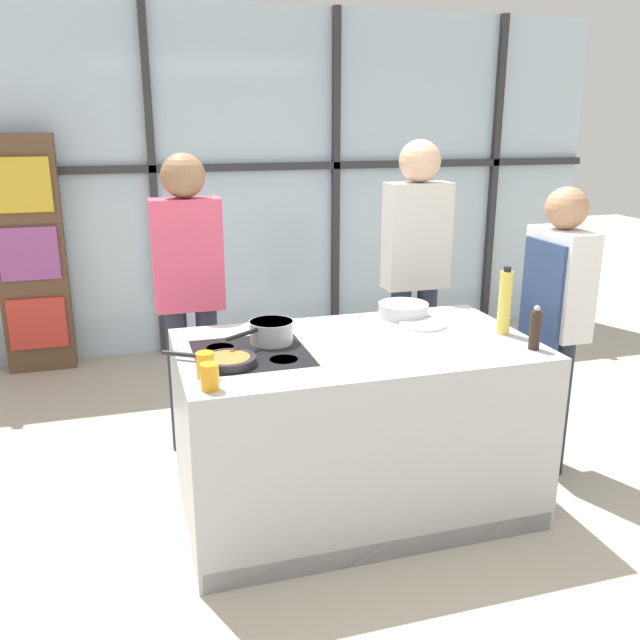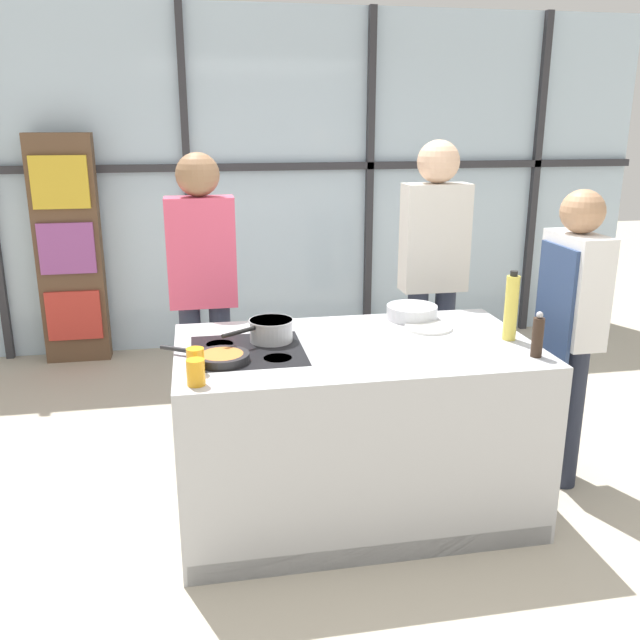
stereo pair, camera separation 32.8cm
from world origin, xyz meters
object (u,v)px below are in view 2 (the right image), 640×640
pepper_grinder (538,336)px  mixing_bowl (412,312)px  chef (569,321)px  oil_bottle (511,307)px  spectator_center_left (433,265)px  spectator_far_left (203,280)px  white_plate (428,328)px  juice_glass_far (196,361)px  frying_pan (220,357)px  juice_glass_near (196,372)px  saucepan (271,330)px

pepper_grinder → mixing_bowl: bearing=118.2°
chef → oil_bottle: size_ratio=4.63×
spectator_center_left → oil_bottle: 0.95m
chef → pepper_grinder: size_ratio=7.46×
spectator_center_left → chef: bearing=121.2°
spectator_far_left → mixing_bowl: spectator_far_left is taller
white_plate → juice_glass_far: juice_glass_far is taller
frying_pan → chef: bearing=6.9°
spectator_center_left → frying_pan: bearing=36.7°
spectator_far_left → frying_pan: (0.05, -1.01, -0.12)m
oil_bottle → frying_pan: bearing=-177.7°
chef → juice_glass_near: 1.99m
spectator_far_left → white_plate: 1.34m
oil_bottle → spectator_far_left: bearing=146.9°
juice_glass_far → pepper_grinder: bearing=-2.7°
oil_bottle → spectator_center_left: bearing=93.4°
saucepan → oil_bottle: 1.17m
white_plate → frying_pan: bearing=-164.8°
chef → juice_glass_near: bearing=104.2°
frying_pan → juice_glass_near: size_ratio=3.66×
chef → mixing_bowl: bearing=71.3°
spectator_center_left → white_plate: bearing=69.0°
spectator_far_left → pepper_grinder: size_ratio=8.21×
spectator_center_left → mixing_bowl: size_ratio=6.61×
spectator_center_left → spectator_far_left: bearing=0.0°
chef → juice_glass_near: size_ratio=14.56×
chef → white_plate: chef is taller
spectator_center_left → frying_pan: size_ratio=4.53×
oil_bottle → pepper_grinder: size_ratio=1.61×
spectator_center_left → mixing_bowl: 0.62m
chef → juice_glass_far: (-1.93, -0.35, 0.03)m
chef → spectator_far_left: (-1.87, 0.78, 0.12)m
saucepan → juice_glass_near: juice_glass_near is taller
frying_pan → juice_glass_near: juice_glass_near is taller
saucepan → oil_bottle: size_ratio=1.03×
spectator_far_left → juice_glass_near: 1.28m
mixing_bowl → spectator_far_left: bearing=154.6°
spectator_center_left → juice_glass_near: (-1.46, -1.27, -0.12)m
spectator_far_left → frying_pan: spectator_far_left is taller
chef → juice_glass_far: bearing=100.3°
chef → white_plate: 0.75m
chef → pepper_grinder: 0.59m
frying_pan → mixing_bowl: mixing_bowl is taller
spectator_far_left → spectator_center_left: spectator_center_left is taller
chef → pepper_grinder: (-0.41, -0.42, 0.08)m
frying_pan → white_plate: bearing=15.2°
spectator_far_left → juice_glass_far: (-0.06, -1.13, -0.09)m
spectator_far_left → spectator_center_left: bearing=-180.0°
white_plate → mixing_bowl: bearing=98.3°
saucepan → pepper_grinder: bearing=-21.0°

